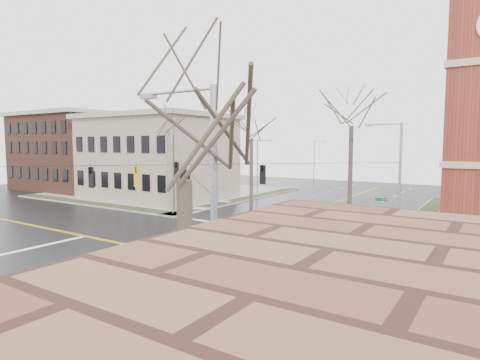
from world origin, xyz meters
The scene contains 18 objects.
ground centered at (0.00, 0.00, 0.00)m, with size 120.00×120.00×0.00m, color black.
sidewalks centered at (0.00, 0.00, 0.08)m, with size 80.00×80.00×0.17m.
road_markings centered at (0.00, 0.00, 0.01)m, with size 100.00×100.00×0.01m.
civic_building_a centered at (-22.00, 20.00, 5.50)m, with size 18.00×14.00×11.00m, color gray.
civic_building_b centered at (-42.00, 22.00, 6.00)m, with size 18.00×16.00×12.00m, color brown.
signal_pole_ne centered at (11.32, 11.50, 4.95)m, with size 2.75×0.22×9.00m.
signal_pole_nw centered at (-11.32, 11.50, 4.95)m, with size 2.75×0.22×9.00m.
signal_pole_se centered at (11.32, -11.50, 4.95)m, with size 2.75×0.22×9.00m.
span_wires centered at (0.00, 0.00, 6.20)m, with size 23.02×23.02×0.03m.
traffic_signals centered at (0.00, -0.67, 5.45)m, with size 8.21×8.26×1.30m.
streetlight_north_a centered at (-10.65, 28.00, 4.47)m, with size 2.30×0.20×8.00m.
streetlight_north_b centered at (-10.65, 48.00, 4.47)m, with size 2.30×0.20×8.00m.
cargo_van centered at (3.48, -3.42, 1.27)m, with size 2.37×5.74×2.15m.
parked_car_a centered at (15.73, 8.16, 0.57)m, with size 1.35×3.35×1.14m, color black.
tree_nw_far centered at (-12.72, 12.92, 9.08)m, with size 4.00×4.00×12.57m.
tree_nw_near centered at (-3.23, 14.16, 8.55)m, with size 4.00×4.00×11.81m.
tree_ne centered at (7.29, 12.87, 9.63)m, with size 4.00×4.00×13.35m.
tree_se centered at (11.97, -13.22, 7.24)m, with size 4.00×4.00×9.97m.
Camera 1 is at (17.95, -20.01, 7.62)m, focal length 30.00 mm.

